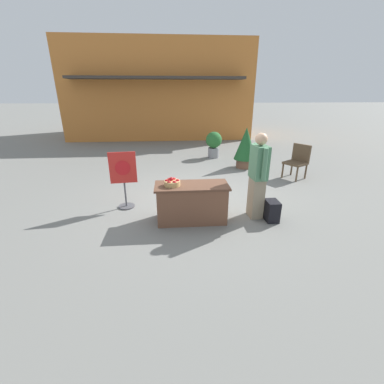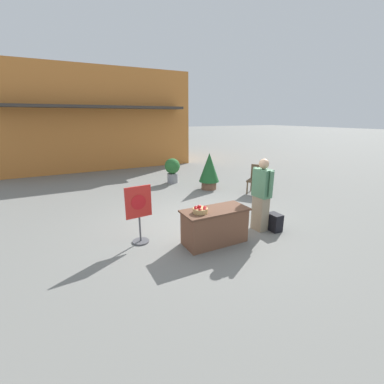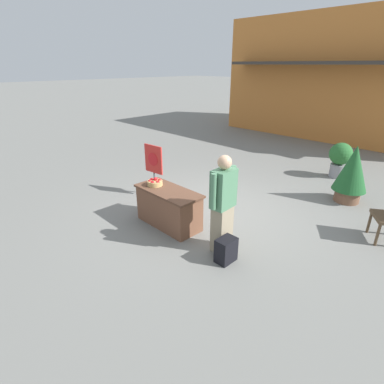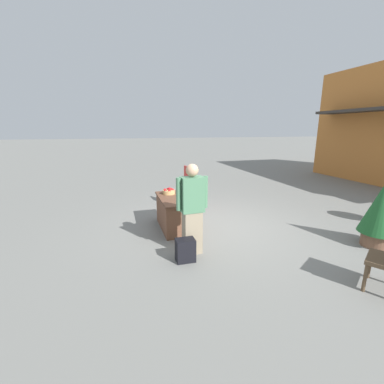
{
  "view_description": "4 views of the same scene",
  "coord_description": "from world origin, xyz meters",
  "views": [
    {
      "loc": [
        -0.59,
        -5.67,
        2.42
      ],
      "look_at": [
        -0.2,
        -0.83,
        0.53
      ],
      "focal_mm": 24.0,
      "sensor_mm": 36.0,
      "label": 1
    },
    {
      "loc": [
        -2.97,
        -5.29,
        2.63
      ],
      "look_at": [
        -0.48,
        -0.47,
        1.03
      ],
      "focal_mm": 24.0,
      "sensor_mm": 36.0,
      "label": 2
    },
    {
      "loc": [
        3.93,
        -4.47,
        3.02
      ],
      "look_at": [
        0.04,
        -0.64,
        0.68
      ],
      "focal_mm": 28.0,
      "sensor_mm": 36.0,
      "label": 3
    },
    {
      "loc": [
        5.45,
        -2.24,
        2.33
      ],
      "look_at": [
        0.23,
        -0.7,
        0.98
      ],
      "focal_mm": 24.0,
      "sensor_mm": 36.0,
      "label": 4
    }
  ],
  "objects": [
    {
      "name": "ground_plane",
      "position": [
        0.0,
        0.0,
        0.0
      ],
      "size": [
        120.0,
        120.0,
        0.0
      ],
      "primitive_type": "plane",
      "color": "slate"
    },
    {
      "name": "display_table",
      "position": [
        -0.22,
        -1.03,
        0.38
      ],
      "size": [
        1.43,
        0.63,
        0.76
      ],
      "color": "brown",
      "rests_on": "ground_plane"
    },
    {
      "name": "apple_basket",
      "position": [
        -0.6,
        -1.06,
        0.82
      ],
      "size": [
        0.3,
        0.3,
        0.16
      ],
      "color": "tan",
      "rests_on": "display_table"
    },
    {
      "name": "backpack",
      "position": [
        1.38,
        -1.17,
        0.21
      ],
      "size": [
        0.24,
        0.34,
        0.42
      ],
      "color": "black",
      "rests_on": "ground_plane"
    },
    {
      "name": "potted_plant_far_right",
      "position": [
        1.06,
        4.25,
        0.58
      ],
      "size": [
        0.62,
        0.62,
        1.01
      ],
      "color": "gray",
      "rests_on": "ground_plane"
    },
    {
      "name": "poster_board",
      "position": [
        -1.64,
        -0.28,
        0.68
      ],
      "size": [
        0.57,
        0.36,
        1.26
      ],
      "rotation": [
        0.0,
        0.0,
        -1.48
      ],
      "color": "#4C4C51",
      "rests_on": "ground_plane"
    },
    {
      "name": "storefront_building",
      "position": [
        -1.16,
        10.56,
        2.47
      ],
      "size": [
        9.79,
        5.86,
        4.94
      ],
      "color": "#C67533",
      "rests_on": "ground_plane"
    },
    {
      "name": "person_visitor",
      "position": [
        1.1,
        -0.96,
        0.88
      ],
      "size": [
        0.28,
        0.61,
        1.72
      ],
      "rotation": [
        0.0,
        0.0,
        -3.09
      ],
      "color": "gray",
      "rests_on": "ground_plane"
    },
    {
      "name": "potted_plant_near_right",
      "position": [
        1.89,
        2.71,
        0.74
      ],
      "size": [
        0.75,
        0.75,
        1.36
      ],
      "color": "brown",
      "rests_on": "ground_plane"
    },
    {
      "name": "patio_chair",
      "position": [
        3.14,
        1.49,
        0.56
      ],
      "size": [
        0.76,
        0.76,
        1.0
      ],
      "rotation": [
        0.0,
        0.0,
        3.71
      ],
      "color": "brown",
      "rests_on": "ground_plane"
    }
  ]
}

